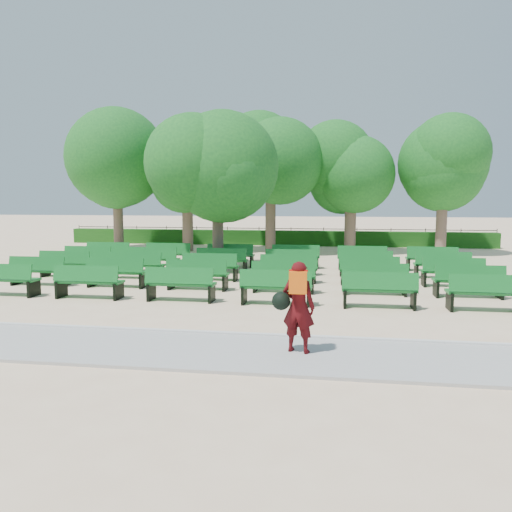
{
  "coord_description": "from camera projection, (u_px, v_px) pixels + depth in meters",
  "views": [
    {
      "loc": [
        3.49,
        -16.31,
        2.93
      ],
      "look_at": [
        1.16,
        -1.0,
        1.1
      ],
      "focal_mm": 35.0,
      "sensor_mm": 36.0,
      "label": 1
    }
  ],
  "objects": [
    {
      "name": "ground",
      "position": [
        227.0,
        284.0,
        16.88
      ],
      "size": [
        120.0,
        120.0,
        0.0
      ],
      "primitive_type": "plane",
      "color": "beige"
    },
    {
      "name": "paving",
      "position": [
        147.0,
        348.0,
        9.61
      ],
      "size": [
        30.0,
        2.2,
        0.06
      ],
      "primitive_type": "cube",
      "color": "#A4A3A0",
      "rests_on": "ground"
    },
    {
      "name": "curb",
      "position": [
        166.0,
        332.0,
        10.74
      ],
      "size": [
        30.0,
        0.12,
        0.1
      ],
      "primitive_type": "cube",
      "color": "silver",
      "rests_on": "ground"
    },
    {
      "name": "hedge",
      "position": [
        274.0,
        238.0,
        30.57
      ],
      "size": [
        26.0,
        0.7,
        0.9
      ],
      "primitive_type": "cube",
      "color": "#194E14",
      "rests_on": "ground"
    },
    {
      "name": "fence",
      "position": [
        275.0,
        245.0,
        31.01
      ],
      "size": [
        26.0,
        0.1,
        1.02
      ],
      "primitive_type": null,
      "color": "black",
      "rests_on": "ground"
    },
    {
      "name": "tree_line",
      "position": [
        266.0,
        252.0,
        26.7
      ],
      "size": [
        21.8,
        6.8,
        7.04
      ],
      "primitive_type": null,
      "color": "#1B6620",
      "rests_on": "ground"
    },
    {
      "name": "bench_array",
      "position": [
        249.0,
        279.0,
        17.43
      ],
      "size": [
        1.95,
        0.61,
        1.23
      ],
      "rotation": [
        0.0,
        0.0,
        0.0
      ],
      "color": "#126A24",
      "rests_on": "ground"
    },
    {
      "name": "tree_among",
      "position": [
        217.0,
        168.0,
        19.98
      ],
      "size": [
        4.22,
        4.22,
        6.02
      ],
      "color": "brown",
      "rests_on": "ground"
    },
    {
      "name": "person",
      "position": [
        297.0,
        305.0,
        9.2
      ],
      "size": [
        0.84,
        0.56,
        1.71
      ],
      "rotation": [
        0.0,
        0.0,
        2.88
      ],
      "color": "#43090C",
      "rests_on": "ground"
    }
  ]
}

